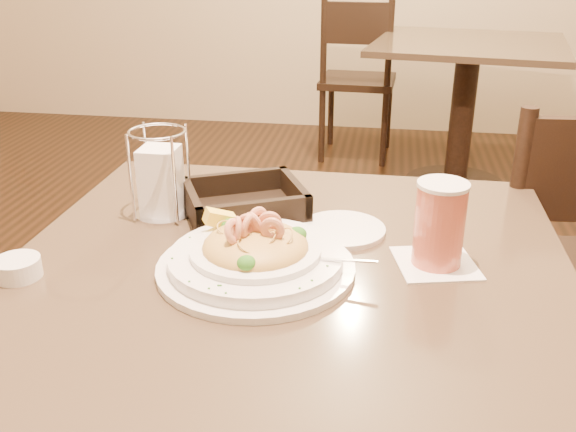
# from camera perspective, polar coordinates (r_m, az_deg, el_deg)

# --- Properties ---
(main_table) EXTENTS (0.90, 0.90, 0.76)m
(main_table) POSITION_cam_1_polar(r_m,az_deg,el_deg) (1.15, -0.16, -15.20)
(main_table) COLOR black
(main_table) RESTS_ON ground
(background_table) EXTENTS (1.03, 1.03, 0.76)m
(background_table) POSITION_cam_1_polar(r_m,az_deg,el_deg) (3.41, 15.43, 10.73)
(background_table) COLOR black
(background_table) RESTS_ON ground
(dining_chair_near) EXTENTS (0.45, 0.45, 0.93)m
(dining_chair_near) POSITION_cam_1_polar(r_m,az_deg,el_deg) (1.69, 23.39, -4.49)
(dining_chair_near) COLOR black
(dining_chair_near) RESTS_ON ground
(dining_chair_far) EXTENTS (0.44, 0.44, 0.93)m
(dining_chair_far) POSITION_cam_1_polar(r_m,az_deg,el_deg) (3.81, 6.18, 12.38)
(dining_chair_far) COLOR black
(dining_chair_far) RESTS_ON ground
(pasta_bowl) EXTENTS (0.34, 0.31, 0.10)m
(pasta_bowl) POSITION_cam_1_polar(r_m,az_deg,el_deg) (1.00, -2.92, -3.41)
(pasta_bowl) COLOR white
(pasta_bowl) RESTS_ON main_table
(drink_glass) EXTENTS (0.15, 0.15, 0.14)m
(drink_glass) POSITION_cam_1_polar(r_m,az_deg,el_deg) (1.02, 13.31, -0.78)
(drink_glass) COLOR white
(drink_glass) RESTS_ON main_table
(bread_basket) EXTENTS (0.26, 0.25, 0.06)m
(bread_basket) POSITION_cam_1_polar(r_m,az_deg,el_deg) (1.20, -3.84, 1.00)
(bread_basket) COLOR black
(bread_basket) RESTS_ON main_table
(napkin_caddy) EXTENTS (0.10, 0.10, 0.17)m
(napkin_caddy) POSITION_cam_1_polar(r_m,az_deg,el_deg) (1.20, -11.23, 3.21)
(napkin_caddy) COLOR silver
(napkin_caddy) RESTS_ON main_table
(side_plate) EXTENTS (0.19, 0.19, 0.01)m
(side_plate) POSITION_cam_1_polar(r_m,az_deg,el_deg) (1.14, 4.84, -1.22)
(side_plate) COLOR white
(side_plate) RESTS_ON main_table
(butter_ramekin) EXTENTS (0.07, 0.07, 0.03)m
(butter_ramekin) POSITION_cam_1_polar(r_m,az_deg,el_deg) (1.07, -22.88, -4.28)
(butter_ramekin) COLOR white
(butter_ramekin) RESTS_ON main_table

